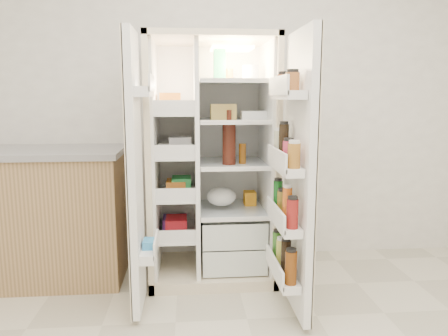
{
  "coord_description": "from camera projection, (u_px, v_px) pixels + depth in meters",
  "views": [
    {
      "loc": [
        -0.36,
        -1.54,
        1.37
      ],
      "look_at": [
        -0.11,
        1.25,
        0.9
      ],
      "focal_mm": 34.0,
      "sensor_mm": 36.0,
      "label": 1
    }
  ],
  "objects": [
    {
      "name": "fridge_door",
      "position": [
        296.0,
        179.0,
        2.59
      ],
      "size": [
        0.17,
        0.58,
        1.72
      ],
      "color": "white",
      "rests_on": "floor"
    },
    {
      "name": "wall_back",
      "position": [
        230.0,
        99.0,
        3.51
      ],
      "size": [
        4.0,
        0.02,
        2.7
      ],
      "primitive_type": "cube",
      "color": "white",
      "rests_on": "floor"
    },
    {
      "name": "kitchen_counter",
      "position": [
        34.0,
        214.0,
        3.19
      ],
      "size": [
        1.37,
        0.73,
        0.99
      ],
      "color": "#A58052",
      "rests_on": "floor"
    },
    {
      "name": "refrigerator",
      "position": [
        213.0,
        179.0,
        3.26
      ],
      "size": [
        0.92,
        0.7,
        1.8
      ],
      "color": "beige",
      "rests_on": "floor"
    },
    {
      "name": "freezer_door",
      "position": [
        135.0,
        176.0,
        2.6
      ],
      "size": [
        0.15,
        0.4,
        1.72
      ],
      "color": "white",
      "rests_on": "floor"
    }
  ]
}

